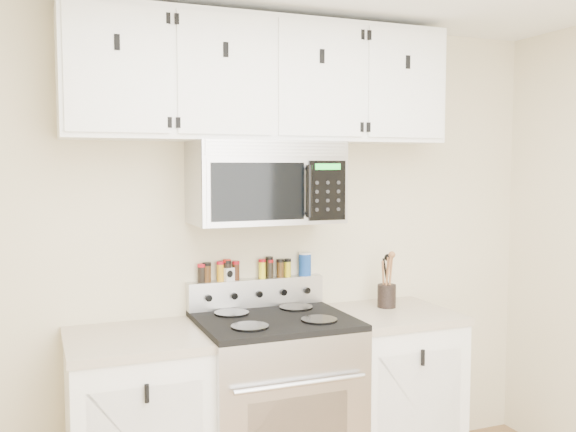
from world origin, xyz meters
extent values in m
cube|color=beige|center=(0.00, 1.75, 1.25)|extent=(3.50, 0.01, 2.50)
cube|color=#B7B7BA|center=(0.00, 1.43, 0.46)|extent=(0.76, 0.65, 0.92)
cube|color=black|center=(0.00, 1.43, 0.94)|extent=(0.76, 0.65, 0.03)
cube|color=#B7B7BA|center=(0.00, 1.71, 1.03)|extent=(0.76, 0.08, 0.15)
cylinder|color=black|center=(-0.18, 1.28, 0.96)|extent=(0.18, 0.18, 0.01)
cylinder|color=black|center=(0.18, 1.28, 0.96)|extent=(0.18, 0.18, 0.01)
cylinder|color=black|center=(-0.18, 1.57, 0.96)|extent=(0.18, 0.18, 0.01)
cylinder|color=black|center=(0.18, 1.57, 0.96)|extent=(0.18, 0.18, 0.01)
cube|color=tan|center=(-0.69, 1.45, 0.90)|extent=(0.64, 0.62, 0.04)
cube|color=white|center=(0.69, 1.45, 0.44)|extent=(0.62, 0.60, 0.88)
cube|color=tan|center=(0.69, 1.45, 0.90)|extent=(0.64, 0.62, 0.04)
cube|color=#9E9EA3|center=(0.00, 1.56, 1.63)|extent=(0.76, 0.38, 0.42)
cube|color=#B7B7BA|center=(0.00, 1.36, 1.80)|extent=(0.73, 0.01, 0.08)
cube|color=black|center=(-0.10, 1.36, 1.59)|extent=(0.47, 0.01, 0.28)
cube|color=black|center=(0.26, 1.36, 1.59)|extent=(0.20, 0.01, 0.30)
cylinder|color=black|center=(0.15, 1.33, 1.59)|extent=(0.03, 0.03, 0.26)
cube|color=white|center=(0.00, 1.58, 2.15)|extent=(2.00, 0.33, 0.62)
cube|color=white|center=(-0.75, 1.41, 2.15)|extent=(0.46, 0.01, 0.57)
cube|color=black|center=(-0.75, 1.41, 2.26)|extent=(0.02, 0.01, 0.07)
cube|color=white|center=(-0.25, 1.41, 2.15)|extent=(0.46, 0.01, 0.57)
cube|color=black|center=(-0.25, 1.41, 2.26)|extent=(0.03, 0.01, 0.07)
cube|color=white|center=(0.25, 1.41, 2.15)|extent=(0.46, 0.01, 0.57)
cube|color=black|center=(0.25, 1.41, 2.26)|extent=(0.03, 0.01, 0.07)
cube|color=white|center=(0.75, 1.41, 2.15)|extent=(0.46, 0.01, 0.57)
cube|color=black|center=(0.75, 1.41, 2.26)|extent=(0.02, 0.01, 0.07)
cylinder|color=black|center=(0.71, 1.53, 0.98)|extent=(0.10, 0.10, 0.13)
cylinder|color=brown|center=(0.71, 1.53, 1.08)|extent=(0.01, 0.01, 0.24)
cylinder|color=brown|center=(0.73, 1.53, 1.09)|extent=(0.01, 0.01, 0.26)
cylinder|color=brown|center=(0.70, 1.54, 1.08)|extent=(0.01, 0.01, 0.22)
cylinder|color=black|center=(0.72, 1.55, 1.08)|extent=(0.01, 0.01, 0.23)
cylinder|color=brown|center=(0.70, 1.52, 1.09)|extent=(0.01, 0.01, 0.25)
cube|color=silver|center=(-0.16, 1.71, 1.14)|extent=(0.07, 0.07, 0.07)
cylinder|color=#164198|center=(0.29, 1.71, 1.16)|extent=(0.07, 0.07, 0.12)
cylinder|color=white|center=(0.29, 1.71, 1.22)|extent=(0.07, 0.07, 0.01)
cylinder|color=black|center=(-0.30, 1.71, 1.14)|extent=(0.04, 0.04, 0.08)
cylinder|color=#B60E19|center=(-0.30, 1.71, 1.19)|extent=(0.04, 0.04, 0.02)
cylinder|color=#442810|center=(-0.27, 1.71, 1.14)|extent=(0.04, 0.04, 0.09)
cylinder|color=black|center=(-0.27, 1.71, 1.20)|extent=(0.05, 0.05, 0.02)
cylinder|color=gold|center=(-0.20, 1.71, 1.15)|extent=(0.04, 0.04, 0.09)
cylinder|color=#B00D1E|center=(-0.20, 1.71, 1.20)|extent=(0.04, 0.04, 0.02)
cylinder|color=black|center=(-0.16, 1.71, 1.15)|extent=(0.04, 0.04, 0.10)
cylinder|color=#A0130C|center=(-0.16, 1.71, 1.21)|extent=(0.04, 0.04, 0.02)
cylinder|color=black|center=(-0.16, 1.71, 1.15)|extent=(0.04, 0.04, 0.09)
cylinder|color=black|center=(-0.16, 1.71, 1.20)|extent=(0.04, 0.04, 0.02)
cylinder|color=#3B1D0E|center=(-0.11, 1.71, 1.14)|extent=(0.04, 0.04, 0.09)
cylinder|color=maroon|center=(-0.11, 1.71, 1.20)|extent=(0.04, 0.04, 0.02)
cylinder|color=yellow|center=(0.03, 1.71, 1.14)|extent=(0.04, 0.04, 0.09)
cylinder|color=maroon|center=(0.03, 1.71, 1.20)|extent=(0.04, 0.04, 0.02)
cylinder|color=black|center=(0.08, 1.71, 1.15)|extent=(0.04, 0.04, 0.10)
cylinder|color=black|center=(0.08, 1.71, 1.21)|extent=(0.04, 0.04, 0.02)
cylinder|color=black|center=(0.08, 1.71, 1.14)|extent=(0.04, 0.04, 0.09)
cylinder|color=#9A0B0F|center=(0.08, 1.71, 1.19)|extent=(0.04, 0.04, 0.02)
cylinder|color=#462C10|center=(0.14, 1.71, 1.14)|extent=(0.04, 0.04, 0.08)
cylinder|color=black|center=(0.14, 1.71, 1.19)|extent=(0.04, 0.04, 0.02)
cylinder|color=gold|center=(0.18, 1.71, 1.14)|extent=(0.04, 0.04, 0.08)
cylinder|color=black|center=(0.18, 1.71, 1.19)|extent=(0.04, 0.04, 0.02)
camera|label=1|loc=(-1.11, -1.56, 1.72)|focal=40.00mm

